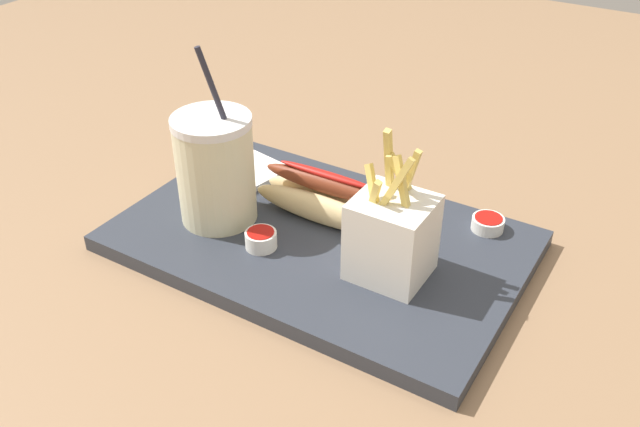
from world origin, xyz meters
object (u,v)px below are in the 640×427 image
object	(u,v)px
soda_cup	(215,169)
napkin_stack	(238,172)
fries_basket	(392,236)
ketchup_cup_2	(261,239)
ketchup_cup_3	(488,223)
ketchup_cup_1	(410,199)
hot_dog_1	(326,199)

from	to	relation	value
soda_cup	napkin_stack	size ratio (longest dim) A/B	2.03
fries_basket	ketchup_cup_2	distance (m)	0.16
soda_cup	ketchup_cup_3	size ratio (longest dim) A/B	5.65
ketchup_cup_1	ketchup_cup_3	world-z (taller)	ketchup_cup_1
ketchup_cup_2	ketchup_cup_3	world-z (taller)	ketchup_cup_2
hot_dog_1	ketchup_cup_2	size ratio (longest dim) A/B	5.01
fries_basket	ketchup_cup_1	size ratio (longest dim) A/B	4.43
ketchup_cup_2	soda_cup	bearing A→B (deg)	162.75
fries_basket	ketchup_cup_2	size ratio (longest dim) A/B	4.58
hot_dog_1	ketchup_cup_1	distance (m)	0.11
ketchup_cup_3	hot_dog_1	bearing A→B (deg)	-156.21
napkin_stack	ketchup_cup_1	bearing A→B (deg)	12.37
hot_dog_1	napkin_stack	distance (m)	0.16
ketchup_cup_1	ketchup_cup_3	xyz separation A→B (m)	(0.10, 0.00, -0.00)
hot_dog_1	napkin_stack	xyz separation A→B (m)	(-0.16, 0.03, -0.02)
fries_basket	napkin_stack	distance (m)	0.30
ketchup_cup_2	ketchup_cup_3	bearing A→B (deg)	39.04
hot_dog_1	napkin_stack	bearing A→B (deg)	170.26
soda_cup	ketchup_cup_2	size ratio (longest dim) A/B	5.93
fries_basket	ketchup_cup_3	size ratio (longest dim) A/B	4.37
soda_cup	napkin_stack	xyz separation A→B (m)	(-0.04, 0.10, -0.07)
hot_dog_1	ketchup_cup_2	world-z (taller)	hot_dog_1
soda_cup	ketchup_cup_1	bearing A→B (deg)	37.35
fries_basket	hot_dog_1	bearing A→B (deg)	153.71
napkin_stack	hot_dog_1	bearing A→B (deg)	-9.74
hot_dog_1	ketchup_cup_3	world-z (taller)	hot_dog_1
soda_cup	ketchup_cup_2	world-z (taller)	soda_cup
ketchup_cup_1	ketchup_cup_2	xyz separation A→B (m)	(-0.11, -0.17, 0.00)
soda_cup	ketchup_cup_3	world-z (taller)	soda_cup
soda_cup	ketchup_cup_2	xyz separation A→B (m)	(0.08, -0.03, -0.06)
ketchup_cup_1	napkin_stack	distance (m)	0.25
ketchup_cup_3	napkin_stack	xyz separation A→B (m)	(-0.34, -0.05, -0.01)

